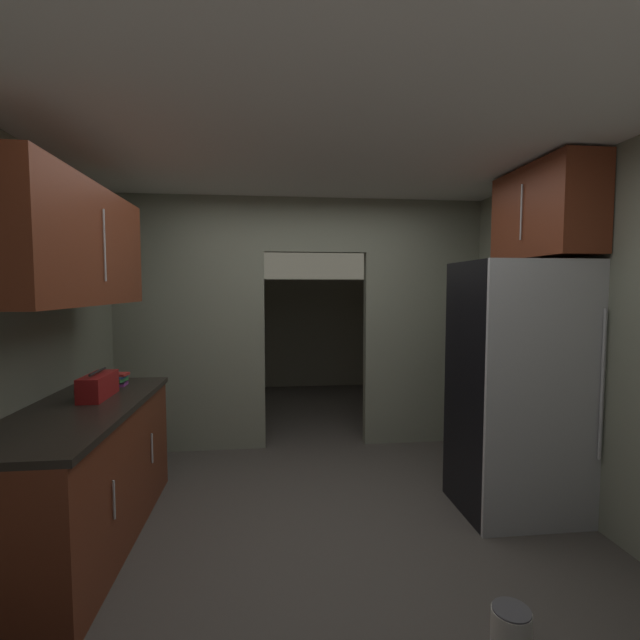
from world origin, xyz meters
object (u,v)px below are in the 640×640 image
(boombox, at_px, (98,386))
(paint_can, at_px, (511,628))
(refrigerator, at_px, (519,388))
(book_stack, at_px, (118,379))

(boombox, height_order, paint_can, boombox)
(refrigerator, xyz_separation_m, boombox, (-2.97, 0.11, 0.06))
(book_stack, xyz_separation_m, paint_can, (2.24, -1.69, -0.86))
(boombox, bearing_deg, refrigerator, -2.06)
(refrigerator, relative_size, book_stack, 11.98)
(boombox, bearing_deg, paint_can, -30.14)
(refrigerator, distance_m, paint_can, 1.63)
(refrigerator, height_order, book_stack, refrigerator)
(refrigerator, bearing_deg, paint_can, -120.87)
(refrigerator, xyz_separation_m, paint_can, (-0.72, -1.20, -0.83))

